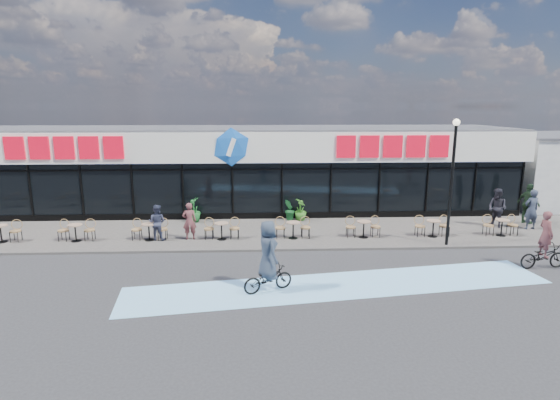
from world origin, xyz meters
name	(u,v)px	position (x,y,z in m)	size (l,w,h in m)	color
ground	(222,271)	(0.00, 0.00, 0.00)	(120.00, 120.00, 0.00)	#28282B
sidewalk	(230,233)	(0.00, 4.50, 0.05)	(44.00, 5.00, 0.10)	#57534D
bike_lane	(340,285)	(4.00, -1.50, 0.01)	(14.00, 2.20, 0.01)	#7FC1F1
building	(236,168)	(0.00, 9.93, 2.34)	(30.60, 6.57, 4.75)	black
lamp_post	(452,172)	(9.15, 2.30, 3.17)	(0.28, 0.28, 5.17)	black
bistro_set_1	(2,231)	(-9.59, 3.55, 0.56)	(1.54, 0.62, 0.90)	tan
bistro_set_2	(76,230)	(-6.48, 3.55, 0.56)	(1.54, 0.62, 0.90)	tan
bistro_set_3	(150,229)	(-3.38, 3.55, 0.56)	(1.54, 0.62, 0.90)	tan
bistro_set_4	(222,229)	(-0.28, 3.55, 0.56)	(1.54, 0.62, 0.90)	tan
bistro_set_5	(293,228)	(2.82, 3.55, 0.56)	(1.54, 0.62, 0.90)	tan
bistro_set_6	(363,227)	(5.92, 3.55, 0.56)	(1.54, 0.62, 0.90)	tan
bistro_set_7	(432,226)	(9.02, 3.55, 0.56)	(1.54, 0.62, 0.90)	tan
bistro_set_8	(501,225)	(12.12, 3.55, 0.56)	(1.54, 0.62, 0.90)	tan
potted_plant_left	(193,210)	(-1.93, 6.49, 0.71)	(0.69, 0.69, 1.23)	#195923
potted_plant_mid	(290,210)	(2.88, 6.54, 0.64)	(0.60, 0.48, 1.09)	#185525
potted_plant_right	(300,210)	(3.41, 6.57, 0.65)	(0.61, 0.61, 1.09)	#2E681D
patron_left	(189,221)	(-1.66, 3.53, 0.91)	(0.59, 0.39, 1.62)	brown
patron_right	(157,222)	(-3.04, 3.52, 0.88)	(0.76, 0.59, 1.56)	#30354B
pedestrian_a	(497,208)	(12.62, 4.86, 1.03)	(0.91, 0.71, 1.86)	black
pedestrian_b	(528,204)	(14.49, 5.44, 1.09)	(1.16, 0.48, 1.98)	black
pedestrian_c	(531,209)	(14.04, 4.47, 1.04)	(0.69, 0.45, 1.89)	#2C3444
cyclist_a	(268,263)	(1.63, -1.84, 0.95)	(1.74, 1.18, 2.31)	black
cyclist_b	(544,250)	(11.58, -0.27, 0.71)	(1.78, 0.75, 2.13)	black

